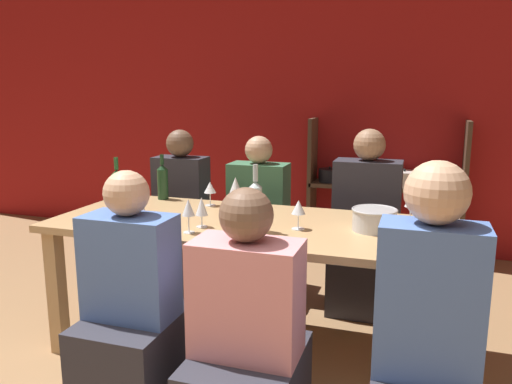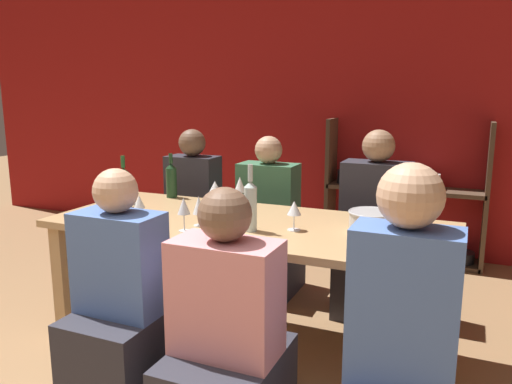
% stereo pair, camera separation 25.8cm
% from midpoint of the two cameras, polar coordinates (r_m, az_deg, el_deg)
% --- Properties ---
extents(wall_back_red, '(8.80, 0.06, 2.70)m').
position_cam_midpoint_polar(wall_back_red, '(4.85, 5.74, 9.73)').
color(wall_back_red, '#A31919').
rests_on(wall_back_red, ground_plane).
extents(shelf_unit, '(1.37, 0.30, 1.25)m').
position_cam_midpoint_polar(shelf_unit, '(4.66, 12.69, -1.48)').
color(shelf_unit, '#4C3828').
rests_on(shelf_unit, ground_plane).
extents(dining_table, '(2.24, 0.91, 0.77)m').
position_cam_midpoint_polar(dining_table, '(2.82, -3.27, -5.24)').
color(dining_table, tan).
rests_on(dining_table, ground_plane).
extents(mixing_bowl, '(0.24, 0.24, 0.12)m').
position_cam_midpoint_polar(mixing_bowl, '(2.64, 10.67, -3.05)').
color(mixing_bowl, '#B7BABC').
rests_on(mixing_bowl, dining_table).
extents(wine_bottle_green, '(0.07, 0.07, 0.35)m').
position_cam_midpoint_polar(wine_bottle_green, '(2.57, -2.93, -1.50)').
color(wine_bottle_green, '#B2C6C1').
rests_on(wine_bottle_green, dining_table).
extents(wine_bottle_dark, '(0.07, 0.07, 0.30)m').
position_cam_midpoint_polar(wine_bottle_dark, '(3.44, -12.75, 1.21)').
color(wine_bottle_dark, '#19381E').
rests_on(wine_bottle_dark, dining_table).
extents(wine_bottle_amber, '(0.07, 0.07, 0.33)m').
position_cam_midpoint_polar(wine_bottle_amber, '(3.18, -17.80, 0.32)').
color(wine_bottle_amber, '#1E4C23').
rests_on(wine_bottle_amber, dining_table).
extents(wine_glass_white_a, '(0.07, 0.07, 0.18)m').
position_cam_midpoint_polar(wine_glass_white_a, '(2.58, -10.59, -1.91)').
color(wine_glass_white_a, white).
rests_on(wine_glass_white_a, dining_table).
extents(wine_glass_empty_a, '(0.07, 0.07, 0.16)m').
position_cam_midpoint_polar(wine_glass_empty_a, '(2.61, 2.07, -1.88)').
color(wine_glass_empty_a, white).
rests_on(wine_glass_empty_a, dining_table).
extents(wine_glass_red_a, '(0.08, 0.08, 0.15)m').
position_cam_midpoint_polar(wine_glass_red_a, '(3.18, -7.59, 0.40)').
color(wine_glass_red_a, white).
rests_on(wine_glass_red_a, dining_table).
extents(wine_glass_white_b, '(0.08, 0.08, 0.19)m').
position_cam_midpoint_polar(wine_glass_white_b, '(3.15, -4.71, 0.71)').
color(wine_glass_white_b, white).
rests_on(wine_glass_white_b, dining_table).
extents(wine_glass_empty_b, '(0.07, 0.07, 0.14)m').
position_cam_midpoint_polar(wine_glass_empty_b, '(2.94, 14.92, -1.08)').
color(wine_glass_empty_b, white).
rests_on(wine_glass_empty_b, dining_table).
extents(wine_glass_white_c, '(0.06, 0.06, 0.15)m').
position_cam_midpoint_polar(wine_glass_white_c, '(2.80, -15.81, -1.48)').
color(wine_glass_white_c, white).
rests_on(wine_glass_white_c, dining_table).
extents(wine_glass_white_d, '(0.07, 0.07, 0.16)m').
position_cam_midpoint_polar(wine_glass_white_d, '(2.68, -8.99, -1.77)').
color(wine_glass_white_d, white).
rests_on(wine_glass_white_d, dining_table).
extents(wine_glass_red_b, '(0.07, 0.07, 0.15)m').
position_cam_midpoint_polar(wine_glass_red_b, '(3.08, -18.45, -0.69)').
color(wine_glass_red_b, white).
rests_on(wine_glass_red_b, dining_table).
extents(wine_glass_red_c, '(0.07, 0.07, 0.16)m').
position_cam_midpoint_polar(wine_glass_red_c, '(3.26, -16.81, 0.14)').
color(wine_glass_red_c, white).
rests_on(wine_glass_red_c, dining_table).
extents(cell_phone, '(0.16, 0.11, 0.01)m').
position_cam_midpoint_polar(cell_phone, '(2.82, 15.58, -3.58)').
color(cell_phone, silver).
rests_on(cell_phone, dining_table).
extents(person_near_a, '(0.40, 0.50, 1.15)m').
position_cam_midpoint_polar(person_near_a, '(2.44, -16.89, -14.89)').
color(person_near_a, '#2D2D38').
rests_on(person_near_a, ground_plane).
extents(person_far_a, '(0.39, 0.49, 1.21)m').
position_cam_midpoint_polar(person_far_a, '(3.89, -10.29, -4.31)').
color(person_far_a, '#2D2D38').
rests_on(person_far_a, ground_plane).
extents(person_near_b, '(0.37, 0.46, 1.26)m').
position_cam_midpoint_polar(person_near_b, '(2.00, 15.01, -19.32)').
color(person_near_b, '#2D2D38').
rests_on(person_near_b, ground_plane).
extents(person_far_b, '(0.44, 0.55, 1.25)m').
position_cam_midpoint_polar(person_far_b, '(3.51, 10.31, -5.92)').
color(person_far_b, '#2D2D38').
rests_on(person_far_b, ground_plane).
extents(person_near_c, '(0.44, 0.55, 1.12)m').
position_cam_midpoint_polar(person_near_c, '(2.17, -4.65, -18.49)').
color(person_near_c, '#2D2D38').
rests_on(person_near_c, ground_plane).
extents(person_far_c, '(0.42, 0.53, 1.18)m').
position_cam_midpoint_polar(person_far_c, '(3.71, -1.69, -5.20)').
color(person_far_c, '#2D2D38').
rests_on(person_far_c, ground_plane).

